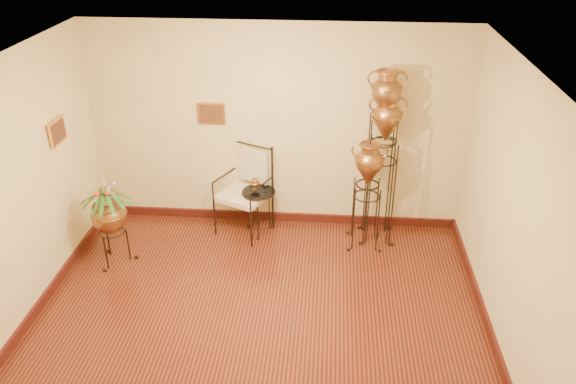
# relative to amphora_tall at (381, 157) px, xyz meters

# --- Properties ---
(ground) EXTENTS (5.00, 5.00, 0.00)m
(ground) POSITION_rel_amphora_tall_xyz_m (-1.36, -2.15, -1.20)
(ground) COLOR #582C14
(ground) RESTS_ON ground
(room_shell) EXTENTS (5.02, 5.02, 2.81)m
(room_shell) POSITION_rel_amphora_tall_xyz_m (-1.37, -2.14, 0.54)
(room_shell) COLOR #D4BA89
(room_shell) RESTS_ON ground
(amphora_tall) EXTENTS (0.55, 0.55, 2.34)m
(amphora_tall) POSITION_rel_amphora_tall_xyz_m (0.00, 0.00, 0.00)
(amphora_tall) COLOR black
(amphora_tall) RESTS_ON ground
(amphora_mid) EXTENTS (0.57, 0.57, 2.02)m
(amphora_mid) POSITION_rel_amphora_tall_xyz_m (0.04, 0.00, -0.18)
(amphora_mid) COLOR black
(amphora_mid) RESTS_ON ground
(amphora_short) EXTENTS (0.48, 0.48, 1.48)m
(amphora_short) POSITION_rel_amphora_tall_xyz_m (-0.15, -0.17, -0.46)
(amphora_short) COLOR black
(amphora_short) RESTS_ON ground
(planter_urn) EXTENTS (0.80, 0.80, 1.26)m
(planter_urn) POSITION_rel_amphora_tall_xyz_m (-3.32, -0.83, -0.49)
(planter_urn) COLOR black
(planter_urn) RESTS_ON ground
(armchair) EXTENTS (0.89, 0.86, 1.21)m
(armchair) POSITION_rel_amphora_tall_xyz_m (-1.78, 0.00, -0.59)
(armchair) COLOR black
(armchair) RESTS_ON ground
(side_table) EXTENTS (0.49, 0.49, 0.81)m
(side_table) POSITION_rel_amphora_tall_xyz_m (-1.57, 0.00, -0.86)
(side_table) COLOR black
(side_table) RESTS_ON ground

